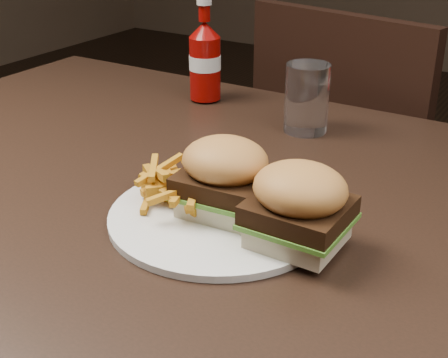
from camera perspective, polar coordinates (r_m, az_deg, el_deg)
The scene contains 8 objects.
dining_table at distance 0.86m, azimuth -3.17°, elevation -0.96°, with size 1.20×0.80×0.04m, color black.
chair_far at distance 1.54m, azimuth 13.40°, elevation -1.52°, with size 0.43×0.43×0.04m, color black.
plate at distance 0.74m, azimuth -0.41°, elevation -3.41°, with size 0.26×0.26×0.01m, color white.
sandwich_half_a at distance 0.74m, azimuth 0.09°, elevation -2.09°, with size 0.09×0.09×0.02m, color beige.
sandwich_half_b at distance 0.68m, azimuth 6.74°, elevation -4.91°, with size 0.09×0.09×0.02m, color beige.
fries_pile at distance 0.76m, azimuth -3.14°, elevation -0.36°, with size 0.11×0.11×0.04m, color #C27809, non-canonical shape.
ketchup_bottle at distance 1.14m, azimuth -1.74°, elevation 10.09°, with size 0.06×0.06×0.11m, color #810705.
tumbler at distance 1.00m, azimuth 7.58°, elevation 7.33°, with size 0.07×0.07×0.11m, color white.
Camera 1 is at (0.45, -0.63, 1.12)m, focal length 50.00 mm.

